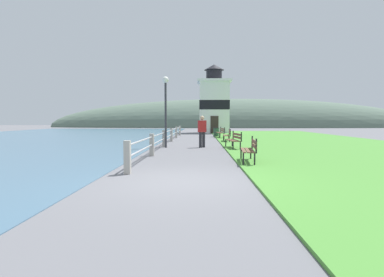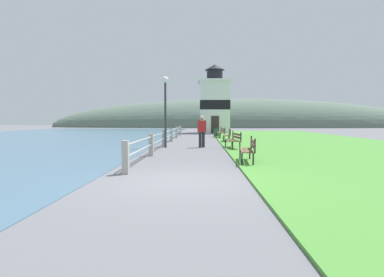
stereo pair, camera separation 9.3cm
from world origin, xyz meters
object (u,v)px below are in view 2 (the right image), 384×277
at_px(park_bench_midway, 234,139).
at_px(park_bench_far, 228,134).
at_px(trash_bin, 217,132).
at_px(lamp_post, 165,99).
at_px(person_strolling, 202,130).
at_px(park_bench_near, 249,148).
at_px(park_bench_by_lighthouse, 221,132).
at_px(lighthouse, 215,103).

xyz_separation_m(park_bench_midway, park_bench_far, (0.10, 5.01, -0.00)).
distance_m(park_bench_midway, trash_bin, 11.50).
xyz_separation_m(park_bench_far, lamp_post, (-3.85, -4.32, 2.20)).
bearing_deg(person_strolling, park_bench_near, 173.33).
height_order(park_bench_by_lighthouse, lighthouse, lighthouse).
relative_size(park_bench_by_lighthouse, trash_bin, 2.40).
height_order(park_bench_by_lighthouse, trash_bin, park_bench_by_lighthouse).
xyz_separation_m(person_strolling, trash_bin, (1.34, 10.64, -0.54)).
distance_m(park_bench_far, lamp_post, 6.19).
bearing_deg(park_bench_midway, trash_bin, -94.87).
distance_m(park_bench_by_lighthouse, lighthouse, 10.64).
bearing_deg(trash_bin, park_bench_midway, -88.14).
distance_m(person_strolling, lamp_post, 2.70).
bearing_deg(person_strolling, lighthouse, -26.57).
distance_m(park_bench_near, trash_bin, 16.77).
height_order(park_bench_by_lighthouse, person_strolling, person_strolling).
bearing_deg(park_bench_midway, lamp_post, -17.20).
bearing_deg(person_strolling, park_bench_by_lighthouse, -32.79).
bearing_deg(lighthouse, park_bench_near, -89.57).
xyz_separation_m(park_bench_far, person_strolling, (-1.82, -4.16, 0.43)).
bearing_deg(park_bench_near, park_bench_by_lighthouse, -84.85).
relative_size(park_bench_by_lighthouse, lamp_post, 0.51).
xyz_separation_m(lighthouse, person_strolling, (-1.49, -18.92, -2.53)).
bearing_deg(park_bench_midway, lighthouse, -96.08).
relative_size(park_bench_midway, lamp_post, 0.49).
bearing_deg(trash_bin, park_bench_by_lighthouse, -81.12).
height_order(park_bench_far, lamp_post, lamp_post).
relative_size(park_bench_far, lamp_post, 0.41).
relative_size(trash_bin, lamp_post, 0.21).
distance_m(park_bench_midway, park_bench_by_lighthouse, 9.55).
height_order(park_bench_near, trash_bin, park_bench_near).
bearing_deg(park_bench_far, park_bench_near, 91.90).
bearing_deg(park_bench_near, lighthouse, -84.55).
xyz_separation_m(park_bench_midway, lighthouse, (-0.22, 19.77, 2.96)).
height_order(park_bench_far, lighthouse, lighthouse).
relative_size(park_bench_far, person_strolling, 0.91).
bearing_deg(park_bench_midway, park_bench_near, 82.92).
bearing_deg(park_bench_midway, park_bench_far, -97.85).
xyz_separation_m(park_bench_far, lighthouse, (-0.32, 14.76, 2.96)).
distance_m(park_bench_midway, lighthouse, 19.99).
relative_size(park_bench_by_lighthouse, person_strolling, 1.13).
height_order(park_bench_near, park_bench_far, same).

